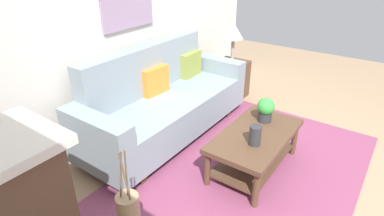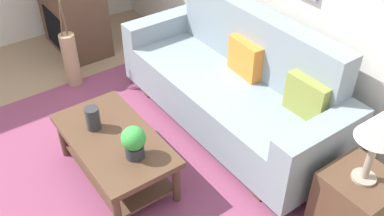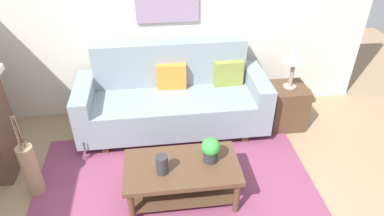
# 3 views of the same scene
# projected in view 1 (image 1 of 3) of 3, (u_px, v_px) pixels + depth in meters

# --- Properties ---
(ground_plane) EXTENTS (9.39, 9.39, 0.00)m
(ground_plane) POSITION_uv_depth(u_px,v_px,m) (294.00, 189.00, 2.98)
(ground_plane) COLOR #9E7F60
(wall_back) EXTENTS (5.39, 0.10, 2.70)m
(wall_back) POSITION_uv_depth(u_px,v_px,m) (120.00, 19.00, 3.50)
(wall_back) COLOR silver
(wall_back) RESTS_ON ground_plane
(area_rug) EXTENTS (2.91, 2.05, 0.01)m
(area_rug) POSITION_uv_depth(u_px,v_px,m) (247.00, 169.00, 3.24)
(area_rug) COLOR #843D5B
(area_rug) RESTS_ON ground_plane
(couch) EXTENTS (2.28, 0.84, 1.08)m
(couch) POSITION_uv_depth(u_px,v_px,m) (164.00, 102.00, 3.69)
(couch) COLOR gray
(couch) RESTS_ON ground_plane
(throw_pillow_orange) EXTENTS (0.37, 0.14, 0.32)m
(throw_pillow_orange) POSITION_uv_depth(u_px,v_px,m) (155.00, 81.00, 3.64)
(throw_pillow_orange) COLOR orange
(throw_pillow_orange) RESTS_ON couch
(throw_pillow_olive) EXTENTS (0.36, 0.13, 0.32)m
(throw_pillow_olive) POSITION_uv_depth(u_px,v_px,m) (190.00, 64.00, 4.16)
(throw_pillow_olive) COLOR olive
(throw_pillow_olive) RESTS_ON couch
(coffee_table) EXTENTS (1.10, 0.60, 0.43)m
(coffee_table) POSITION_uv_depth(u_px,v_px,m) (255.00, 143.00, 3.12)
(coffee_table) COLOR #513826
(coffee_table) RESTS_ON ground_plane
(tabletop_vase) EXTENTS (0.11, 0.11, 0.19)m
(tabletop_vase) POSITION_uv_depth(u_px,v_px,m) (255.00, 135.00, 2.86)
(tabletop_vase) COLOR #2D2D33
(tabletop_vase) RESTS_ON coffee_table
(potted_plant_tabletop) EXTENTS (0.18, 0.18, 0.26)m
(potted_plant_tabletop) POSITION_uv_depth(u_px,v_px,m) (266.00, 109.00, 3.23)
(potted_plant_tabletop) COLOR #2D2D33
(potted_plant_tabletop) RESTS_ON coffee_table
(side_table) EXTENTS (0.44, 0.44, 0.56)m
(side_table) POSITION_uv_depth(u_px,v_px,m) (231.00, 79.00, 4.75)
(side_table) COLOR #513826
(side_table) RESTS_ON ground_plane
(table_lamp) EXTENTS (0.28, 0.28, 0.57)m
(table_lamp) POSITION_uv_depth(u_px,v_px,m) (234.00, 33.00, 4.42)
(table_lamp) COLOR gray
(table_lamp) RESTS_ON side_table
(floor_vase_branch_a) EXTENTS (0.02, 0.03, 0.36)m
(floor_vase_branch_a) POSITION_uv_depth(u_px,v_px,m) (126.00, 173.00, 2.00)
(floor_vase_branch_a) COLOR brown
(floor_vase_branch_a) RESTS_ON floor_vase
(floor_vase_branch_b) EXTENTS (0.04, 0.04, 0.36)m
(floor_vase_branch_b) POSITION_uv_depth(u_px,v_px,m) (121.00, 175.00, 1.98)
(floor_vase_branch_b) COLOR brown
(floor_vase_branch_b) RESTS_ON floor_vase
(floor_vase_branch_c) EXTENTS (0.02, 0.05, 0.36)m
(floor_vase_branch_c) POSITION_uv_depth(u_px,v_px,m) (125.00, 177.00, 1.96)
(floor_vase_branch_c) COLOR brown
(floor_vase_branch_c) RESTS_ON floor_vase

